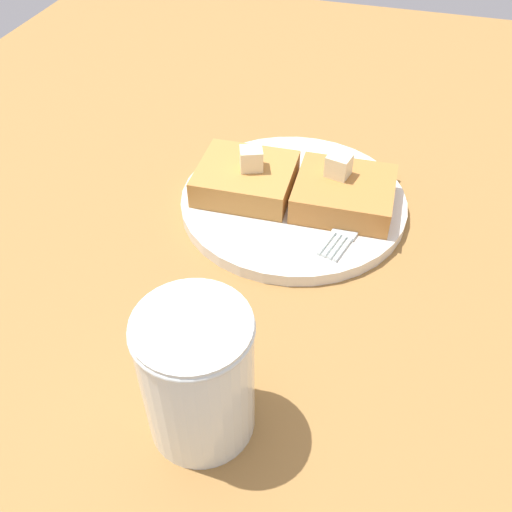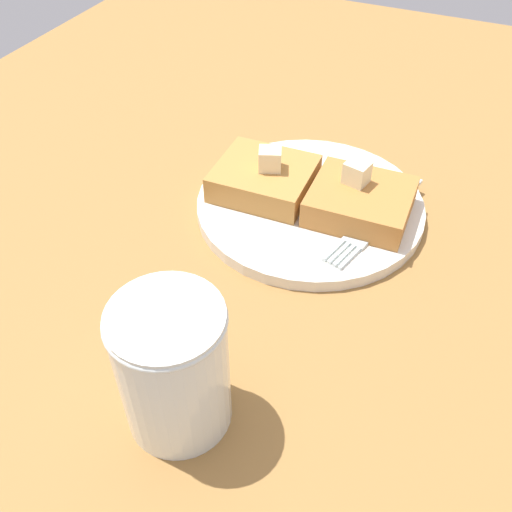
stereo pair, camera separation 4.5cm
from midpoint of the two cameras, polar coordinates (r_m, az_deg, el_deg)
The scene contains 8 objects.
table_surface at distance 63.11cm, azimuth 1.46°, elevation 7.69°, with size 102.13×102.13×2.15cm, color olive.
plate at distance 56.99cm, azimuth 1.48°, elevation 5.42°, with size 22.30×22.30×1.23cm.
toast_slice_left at distance 55.21cm, azimuth 6.48°, elevation 6.14°, with size 9.28×8.38×2.70cm, color #AE7034.
toast_slice_middle at distance 56.91cm, azimuth -3.33°, elevation 7.65°, with size 9.28×8.38×2.70cm, color #B17838.
butter_pat_primary at distance 54.67cm, azimuth 5.91°, elevation 8.90°, with size 2.14×1.92×2.14cm, color beige.
butter_pat_secondary at distance 55.39cm, azimuth -2.86°, elevation 9.60°, with size 2.14×1.92×2.14cm, color beige.
fork at distance 54.74cm, azimuth 7.89°, elevation 4.04°, with size 5.55×15.82×0.36cm.
syrup_jar at distance 37.82cm, azimuth -9.34°, elevation -12.35°, with size 7.50×7.50×10.54cm.
Camera 1 is at (-10.67, 50.37, 37.97)cm, focal length 40.00 mm.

